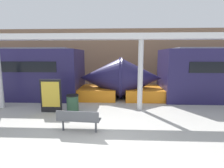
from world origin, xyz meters
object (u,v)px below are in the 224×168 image
object	(u,v)px
bench_near	(78,119)
trash_bin	(73,103)
poster_board	(51,96)
support_column_near	(140,75)

from	to	relation	value
bench_near	trash_bin	xyz separation A→B (m)	(-0.86, 2.39, -0.09)
trash_bin	bench_near	bearing A→B (deg)	-70.17
bench_near	poster_board	size ratio (longest dim) A/B	0.97
bench_near	poster_board	bearing A→B (deg)	135.17
trash_bin	support_column_near	distance (m)	3.61
bench_near	trash_bin	distance (m)	2.54
bench_near	trash_bin	size ratio (longest dim) A/B	1.89
bench_near	poster_board	xyz separation A→B (m)	(-1.84, 2.19, 0.31)
bench_near	trash_bin	world-z (taller)	trash_bin
bench_near	poster_board	distance (m)	2.88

